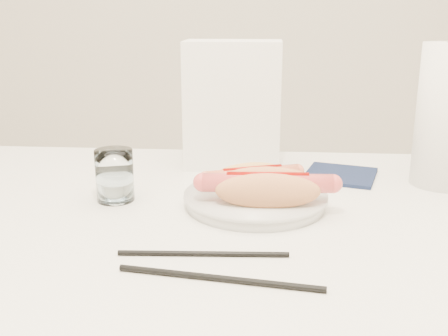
# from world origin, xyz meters

# --- Properties ---
(table) EXTENTS (1.20, 0.80, 0.75)m
(table) POSITION_xyz_m (0.00, 0.00, 0.69)
(table) COLOR white
(table) RESTS_ON ground
(plate) EXTENTS (0.23, 0.23, 0.02)m
(plate) POSITION_xyz_m (0.03, 0.04, 0.76)
(plate) COLOR silver
(plate) RESTS_ON table
(hotdog_left) EXTENTS (0.16, 0.10, 0.04)m
(hotdog_left) POSITION_xyz_m (0.02, 0.07, 0.79)
(hotdog_left) COLOR #EFB25F
(hotdog_left) RESTS_ON plate
(hotdog_right) EXTENTS (0.20, 0.09, 0.06)m
(hotdog_right) POSITION_xyz_m (0.05, 0.00, 0.79)
(hotdog_right) COLOR #DF8E57
(hotdog_right) RESTS_ON plate
(water_glass) EXTENTS (0.06, 0.06, 0.09)m
(water_glass) POSITION_xyz_m (-0.21, 0.05, 0.79)
(water_glass) COLOR white
(water_glass) RESTS_ON table
(chopstick_near) EXTENTS (0.22, 0.02, 0.01)m
(chopstick_near) POSITION_xyz_m (-0.03, -0.15, 0.75)
(chopstick_near) COLOR black
(chopstick_near) RESTS_ON table
(chopstick_far) EXTENTS (0.25, 0.04, 0.01)m
(chopstick_far) POSITION_xyz_m (-0.01, -0.22, 0.75)
(chopstick_far) COLOR black
(chopstick_far) RESTS_ON table
(napkin_box) EXTENTS (0.19, 0.11, 0.25)m
(napkin_box) POSITION_xyz_m (-0.02, 0.28, 0.88)
(napkin_box) COLOR white
(napkin_box) RESTS_ON table
(navy_napkin) EXTENTS (0.16, 0.16, 0.01)m
(navy_napkin) POSITION_xyz_m (0.19, 0.22, 0.75)
(navy_napkin) COLOR #121C3B
(navy_napkin) RESTS_ON table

